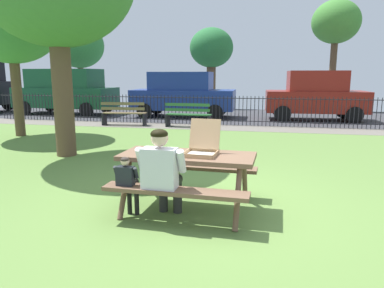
% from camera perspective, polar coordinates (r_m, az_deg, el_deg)
% --- Properties ---
extents(ground, '(28.00, 12.29, 0.02)m').
position_cam_1_polar(ground, '(7.26, 5.16, -3.72)').
color(ground, olive).
extents(cobblestone_walkway, '(28.00, 1.40, 0.01)m').
position_cam_1_polar(cobblestone_walkway, '(12.58, 8.09, 2.48)').
color(cobblestone_walkway, slate).
extents(street_asphalt, '(28.00, 6.34, 0.01)m').
position_cam_1_polar(street_asphalt, '(16.42, 9.02, 4.41)').
color(street_asphalt, '#38383D').
extents(picnic_table_foreground, '(1.86, 1.55, 0.79)m').
position_cam_1_polar(picnic_table_foreground, '(4.88, -0.73, -3.58)').
color(picnic_table_foreground, brown).
rests_on(picnic_table_foreground, ground).
extents(pizza_box_open, '(0.45, 0.52, 0.46)m').
position_cam_1_polar(pizza_box_open, '(4.82, 1.67, -0.34)').
color(pizza_box_open, tan).
rests_on(pizza_box_open, picnic_table_foreground).
extents(pizza_slice_on_table, '(0.22, 0.19, 0.02)m').
position_cam_1_polar(pizza_slice_on_table, '(5.15, -6.77, -0.83)').
color(pizza_slice_on_table, '#F9D867').
rests_on(pizza_slice_on_table, picnic_table_foreground).
extents(adult_at_table, '(0.62, 0.60, 1.19)m').
position_cam_1_polar(adult_at_table, '(4.46, -4.75, -4.24)').
color(adult_at_table, '#2A2A2A').
rests_on(adult_at_table, ground).
extents(child_at_table, '(0.32, 0.31, 0.82)m').
position_cam_1_polar(child_at_table, '(4.63, -10.17, -5.76)').
color(child_at_table, black).
rests_on(child_at_table, ground).
extents(iron_fence_streetside, '(20.19, 0.03, 1.07)m').
position_cam_1_polar(iron_fence_streetside, '(13.21, 8.36, 5.27)').
color(iron_fence_streetside, black).
rests_on(iron_fence_streetside, ground).
extents(park_bench_left, '(1.63, 0.61, 0.85)m').
position_cam_1_polar(park_bench_left, '(13.38, -10.74, 4.72)').
color(park_bench_left, brown).
rests_on(park_bench_left, ground).
extents(park_bench_center, '(1.62, 0.54, 0.85)m').
position_cam_1_polar(park_bench_center, '(12.66, -0.61, 4.56)').
color(park_bench_center, '#2C6431').
rests_on(park_bench_center, ground).
extents(tree_near_table, '(2.86, 2.86, 4.71)m').
position_cam_1_polar(tree_near_table, '(12.08, -26.86, 17.32)').
color(tree_near_table, brown).
rests_on(tree_near_table, ground).
extents(parked_car_left, '(4.68, 2.12, 2.08)m').
position_cam_1_polar(parked_car_left, '(17.87, -19.41, 8.00)').
color(parked_car_left, '#154B2B').
rests_on(parked_car_left, ground).
extents(parked_car_center, '(4.43, 1.98, 1.94)m').
position_cam_1_polar(parked_car_center, '(15.73, -1.46, 7.96)').
color(parked_car_center, navy).
rests_on(parked_car_center, ground).
extents(parked_car_right, '(3.97, 1.97, 1.98)m').
position_cam_1_polar(parked_car_right, '(15.43, 19.03, 7.33)').
color(parked_car_right, maroon).
rests_on(parked_car_right, ground).
extents(far_tree_left, '(2.97, 2.97, 4.90)m').
position_cam_1_polar(far_tree_left, '(23.59, -17.46, 14.60)').
color(far_tree_left, brown).
rests_on(far_tree_left, ground).
extents(far_tree_midleft, '(2.44, 2.44, 4.42)m').
position_cam_1_polar(far_tree_midleft, '(20.92, 3.10, 14.75)').
color(far_tree_midleft, brown).
rests_on(far_tree_midleft, ground).
extents(far_tree_center, '(2.47, 2.47, 5.64)m').
position_cam_1_polar(far_tree_center, '(21.05, 21.86, 17.33)').
color(far_tree_center, brown).
rests_on(far_tree_center, ground).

